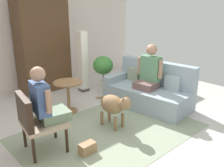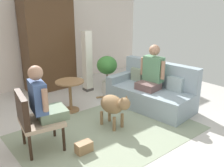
{
  "view_description": "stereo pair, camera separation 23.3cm",
  "coord_description": "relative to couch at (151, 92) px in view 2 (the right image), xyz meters",
  "views": [
    {
      "loc": [
        -2.6,
        -2.86,
        2.09
      ],
      "look_at": [
        0.12,
        0.11,
        0.76
      ],
      "focal_mm": 39.78,
      "sensor_mm": 36.0,
      "label": 1
    },
    {
      "loc": [
        -2.42,
        -3.01,
        2.09
      ],
      "look_at": [
        0.12,
        0.11,
        0.76
      ],
      "focal_mm": 39.78,
      "sensor_mm": 36.0,
      "label": 2
    }
  ],
  "objects": [
    {
      "name": "person_on_couch",
      "position": [
        -0.05,
        -0.03,
        0.45
      ],
      "size": [
        0.48,
        0.57,
        0.88
      ],
      "color": "brown"
    },
    {
      "name": "area_rug",
      "position": [
        -1.38,
        -0.32,
        -0.31
      ],
      "size": [
        2.94,
        2.01,
        0.01
      ],
      "primitive_type": "cube",
      "color": "gray",
      "rests_on": "ground"
    },
    {
      "name": "couch",
      "position": [
        0.0,
        0.0,
        0.0
      ],
      "size": [
        1.05,
        1.82,
        0.9
      ],
      "color": "#8EA0AD",
      "rests_on": "ground"
    },
    {
      "name": "dog",
      "position": [
        -1.2,
        -0.22,
        0.1
      ],
      "size": [
        0.36,
        0.79,
        0.64
      ],
      "color": "olive",
      "rests_on": "ground"
    },
    {
      "name": "armchair",
      "position": [
        -2.53,
        -0.04,
        0.22
      ],
      "size": [
        0.66,
        0.66,
        0.9
      ],
      "color": "black",
      "rests_on": "ground"
    },
    {
      "name": "person_on_armchair",
      "position": [
        -2.38,
        -0.06,
        0.46
      ],
      "size": [
        0.53,
        0.55,
        0.81
      ],
      "color": "slate"
    },
    {
      "name": "handbag",
      "position": [
        -2.02,
        -0.55,
        -0.23
      ],
      "size": [
        0.24,
        0.15,
        0.16
      ],
      "primitive_type": "cube",
      "color": "#99724C",
      "rests_on": "ground"
    },
    {
      "name": "round_end_table",
      "position": [
        -1.43,
        0.84,
        0.1
      ],
      "size": [
        0.56,
        0.56,
        0.62
      ],
      "color": "olive",
      "rests_on": "ground"
    },
    {
      "name": "potted_plant",
      "position": [
        -0.2,
        1.23,
        0.28
      ],
      "size": [
        0.48,
        0.48,
        0.88
      ],
      "color": "beige",
      "rests_on": "ground"
    },
    {
      "name": "armoire_cabinet",
      "position": [
        -1.1,
        2.38,
        0.77
      ],
      "size": [
        1.18,
        0.56,
        2.17
      ],
      "primitive_type": "cube",
      "color": "#4C331E",
      "rests_on": "ground"
    },
    {
      "name": "back_wall",
      "position": [
        -1.26,
        2.79,
        1.11
      ],
      "size": [
        6.61,
        0.12,
        2.84
      ],
      "primitive_type": "cube",
      "color": "silver",
      "rests_on": "ground"
    },
    {
      "name": "column_lamp",
      "position": [
        -0.48,
        1.63,
        0.41
      ],
      "size": [
        0.2,
        0.2,
        1.45
      ],
      "color": "#4C4742",
      "rests_on": "ground"
    },
    {
      "name": "ground_plane",
      "position": [
        -1.26,
        -0.21,
        -0.31
      ],
      "size": [
        7.21,
        7.21,
        0.0
      ],
      "primitive_type": "plane",
      "color": "beige"
    }
  ]
}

